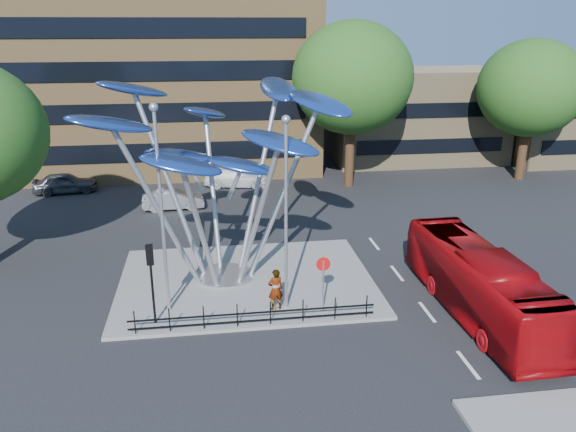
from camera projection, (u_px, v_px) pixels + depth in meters
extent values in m
plane|color=black|center=(284.00, 349.00, 21.43)|extent=(120.00, 120.00, 0.00)
cube|color=slate|center=(247.00, 281.00, 26.89)|extent=(12.00, 9.00, 0.15)
cube|color=#9E875D|center=(415.00, 115.00, 50.36)|extent=(15.00, 8.00, 8.00)
cube|color=#9E875D|center=(571.00, 121.00, 50.53)|extent=(12.00, 8.00, 7.00)
cylinder|color=black|center=(350.00, 149.00, 42.17)|extent=(0.70, 0.70, 5.72)
ellipsoid|color=#164213|center=(352.00, 78.00, 40.48)|extent=(8.80, 8.80, 8.10)
cylinder|color=black|center=(523.00, 148.00, 44.15)|extent=(0.70, 0.70, 5.06)
ellipsoid|color=#164213|center=(531.00, 88.00, 42.66)|extent=(8.00, 8.00, 7.36)
cylinder|color=#9EA0A5|center=(225.00, 276.00, 27.18)|extent=(2.80, 2.80, 0.12)
cylinder|color=#9EA0A5|center=(196.00, 205.00, 25.21)|extent=(0.24, 0.24, 7.80)
ellipsoid|color=#2951B4|center=(110.00, 124.00, 22.57)|extent=(3.92, 2.95, 1.39)
cylinder|color=#9EA0A5|center=(214.00, 222.00, 25.17)|extent=(0.24, 0.24, 6.40)
ellipsoid|color=#2951B4|center=(181.00, 165.00, 21.91)|extent=(3.47, 1.78, 1.31)
cylinder|color=#9EA0A5|center=(236.00, 213.00, 25.39)|extent=(0.24, 0.24, 7.00)
ellipsoid|color=#2951B4|center=(280.00, 143.00, 23.00)|extent=(3.81, 3.11, 1.36)
cylinder|color=#9EA0A5|center=(248.00, 195.00, 26.02)|extent=(0.24, 0.24, 8.20)
ellipsoid|color=#2951B4|center=(320.00, 103.00, 25.52)|extent=(3.52, 4.06, 1.44)
cylinder|color=#9EA0A5|center=(238.00, 186.00, 26.75)|extent=(0.24, 0.24, 8.60)
ellipsoid|color=#2951B4|center=(278.00, 89.00, 27.52)|extent=(2.21, 3.79, 1.39)
cylinder|color=#9EA0A5|center=(217.00, 198.00, 26.90)|extent=(0.24, 0.24, 7.40)
ellipsoid|color=#2951B4|center=(205.00, 113.00, 28.08)|extent=(3.02, 3.71, 1.34)
cylinder|color=#9EA0A5|center=(200.00, 188.00, 26.01)|extent=(0.24, 0.24, 8.80)
ellipsoid|color=#2951B4|center=(133.00, 89.00, 25.51)|extent=(3.88, 3.60, 1.42)
ellipsoid|color=#2951B4|center=(180.00, 156.00, 25.19)|extent=(3.40, 1.96, 1.13)
ellipsoid|color=#2951B4|center=(241.00, 166.00, 25.12)|extent=(3.39, 2.16, 1.11)
cylinder|color=#9EA0A5|center=(162.00, 216.00, 22.67)|extent=(0.14, 0.14, 8.50)
sphere|color=#9EA0A5|center=(154.00, 107.00, 21.25)|extent=(0.36, 0.36, 0.36)
cylinder|color=#9EA0A5|center=(286.00, 220.00, 22.95)|extent=(0.14, 0.14, 8.00)
sphere|color=#9EA0A5|center=(286.00, 120.00, 21.62)|extent=(0.36, 0.36, 0.36)
cylinder|color=black|center=(152.00, 287.00, 22.53)|extent=(0.10, 0.10, 3.20)
cube|color=black|center=(150.00, 255.00, 22.07)|extent=(0.28, 0.18, 0.85)
sphere|color=#FF0C0C|center=(149.00, 248.00, 21.98)|extent=(0.18, 0.18, 0.18)
cylinder|color=#9EA0A5|center=(323.00, 286.00, 23.61)|extent=(0.08, 0.08, 2.30)
cylinder|color=red|center=(323.00, 264.00, 23.32)|extent=(0.60, 0.04, 0.60)
cube|color=white|center=(323.00, 264.00, 23.34)|extent=(0.42, 0.03, 0.10)
cylinder|color=black|center=(135.00, 322.00, 22.04)|extent=(0.05, 0.05, 1.00)
cylinder|color=black|center=(169.00, 320.00, 22.22)|extent=(0.05, 0.05, 1.00)
cylinder|color=black|center=(204.00, 318.00, 22.40)|extent=(0.05, 0.05, 1.00)
cylinder|color=black|center=(237.00, 315.00, 22.58)|extent=(0.05, 0.05, 1.00)
cylinder|color=black|center=(270.00, 313.00, 22.76)|extent=(0.05, 0.05, 1.00)
cylinder|color=black|center=(303.00, 311.00, 22.94)|extent=(0.05, 0.05, 1.00)
cylinder|color=black|center=(335.00, 308.00, 23.12)|extent=(0.05, 0.05, 1.00)
cylinder|color=black|center=(367.00, 306.00, 23.30)|extent=(0.05, 0.05, 1.00)
cube|color=black|center=(254.00, 313.00, 22.66)|extent=(10.00, 0.06, 0.06)
cube|color=black|center=(254.00, 321.00, 22.77)|extent=(10.00, 0.06, 0.06)
imported|color=#9B070C|center=(479.00, 283.00, 23.57)|extent=(2.67, 10.48, 2.90)
imported|color=gray|center=(276.00, 289.00, 23.82)|extent=(0.75, 0.57, 1.86)
imported|color=#383A3F|center=(65.00, 183.00, 40.97)|extent=(4.66, 2.40, 1.52)
imported|color=#AAACB2|center=(173.00, 200.00, 37.39)|extent=(4.11, 1.65, 1.33)
imported|color=silver|center=(237.00, 177.00, 42.66)|extent=(5.15, 2.68, 1.43)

